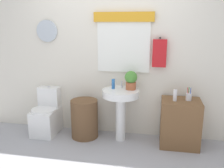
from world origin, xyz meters
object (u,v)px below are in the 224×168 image
object	(u,v)px
wooden_cabinet	(180,123)
potted_plant	(131,80)
toilet	(47,116)
toothbrush_cup	(189,97)
soap_bottle	(113,84)
pedestal_sink	(121,102)
laundry_hamper	(85,119)
lotion_bottle	(175,95)

from	to	relation	value
wooden_cabinet	potted_plant	world-z (taller)	potted_plant
toilet	toothbrush_cup	world-z (taller)	toothbrush_cup
soap_bottle	pedestal_sink	bearing A→B (deg)	-22.62
toilet	wooden_cabinet	bearing A→B (deg)	-0.89
laundry_hamper	potted_plant	xyz separation A→B (m)	(0.70, 0.06, 0.64)
potted_plant	lotion_bottle	size ratio (longest dim) A/B	1.71
wooden_cabinet	soap_bottle	xyz separation A→B (m)	(-0.98, 0.05, 0.52)
laundry_hamper	lotion_bottle	size ratio (longest dim) A/B	3.69
pedestal_sink	wooden_cabinet	size ratio (longest dim) A/B	1.16
pedestal_sink	soap_bottle	size ratio (longest dim) A/B	5.42
pedestal_sink	lotion_bottle	distance (m)	0.79
laundry_hamper	pedestal_sink	bearing A→B (deg)	-0.00
toilet	lotion_bottle	xyz separation A→B (m)	(1.97, -0.07, 0.48)
pedestal_sink	soap_bottle	xyz separation A→B (m)	(-0.12, 0.05, 0.26)
toilet	wooden_cabinet	size ratio (longest dim) A/B	1.10
lotion_bottle	potted_plant	bearing A→B (deg)	170.97
wooden_cabinet	soap_bottle	distance (m)	1.11
toilet	soap_bottle	bearing A→B (deg)	0.95
toilet	toothbrush_cup	bearing A→B (deg)	-0.31
pedestal_sink	toothbrush_cup	distance (m)	0.97
toilet	pedestal_sink	size ratio (longest dim) A/B	0.95
laundry_hamper	pedestal_sink	xyz separation A→B (m)	(0.56, -0.00, 0.30)
lotion_bottle	toothbrush_cup	distance (m)	0.20
wooden_cabinet	toothbrush_cup	distance (m)	0.41
soap_bottle	toothbrush_cup	world-z (taller)	soap_bottle
pedestal_sink	lotion_bottle	xyz separation A→B (m)	(0.77, -0.04, 0.16)
lotion_bottle	soap_bottle	bearing A→B (deg)	174.22
lotion_bottle	pedestal_sink	bearing A→B (deg)	177.02
toilet	soap_bottle	xyz separation A→B (m)	(1.08, 0.02, 0.57)
soap_bottle	lotion_bottle	bearing A→B (deg)	-5.78
lotion_bottle	toothbrush_cup	bearing A→B (deg)	17.48
potted_plant	toothbrush_cup	size ratio (longest dim) A/B	1.48
pedestal_sink	toothbrush_cup	bearing A→B (deg)	1.20
potted_plant	lotion_bottle	distance (m)	0.66
laundry_hamper	soap_bottle	world-z (taller)	soap_bottle
toilet	pedestal_sink	world-z (taller)	pedestal_sink
wooden_cabinet	toilet	bearing A→B (deg)	179.11
potted_plant	lotion_bottle	bearing A→B (deg)	-9.03
laundry_hamper	toothbrush_cup	distance (m)	1.59
laundry_hamper	wooden_cabinet	bearing A→B (deg)	0.00
toilet	laundry_hamper	xyz separation A→B (m)	(0.64, -0.03, 0.01)
pedestal_sink	wooden_cabinet	bearing A→B (deg)	0.00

